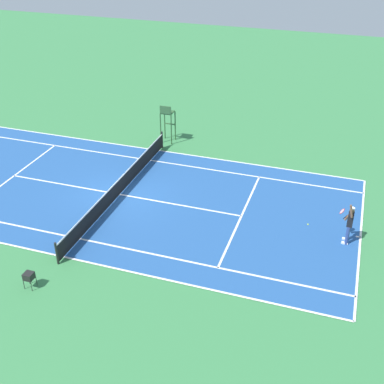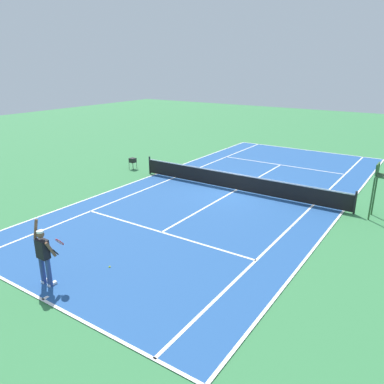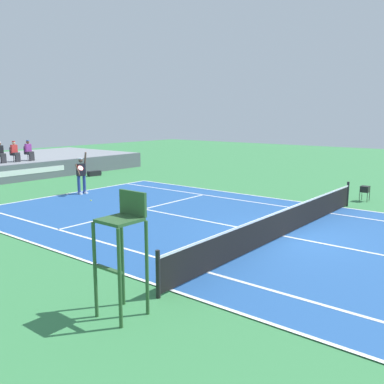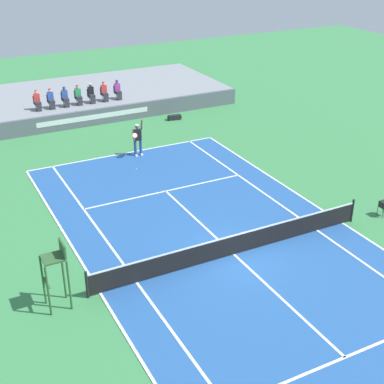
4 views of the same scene
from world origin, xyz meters
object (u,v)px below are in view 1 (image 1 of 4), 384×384
Objects in this scene: tennis_ball at (308,224)px; umpire_chair at (167,118)px; tennis_player at (349,224)px; ball_hopper at (29,276)px.

umpire_chair reaches higher than tennis_ball.
tennis_player reaches higher than tennis_ball.
ball_hopper is (7.83, -9.76, 0.54)m from tennis_ball.
umpire_chair is 3.49× the size of ball_hopper.
ball_hopper is at bearing -58.75° from tennis_player.
umpire_chair is (-7.46, -11.28, 0.56)m from tennis_player.
umpire_chair reaches higher than ball_hopper.
tennis_player is 2.98× the size of ball_hopper.
tennis_ball is at bearing -115.48° from tennis_player.
tennis_ball is (-0.84, -1.76, -0.96)m from tennis_player.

